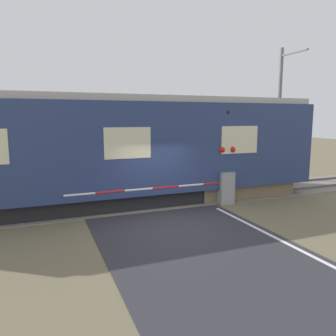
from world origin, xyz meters
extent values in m
plane|color=#6B6047|center=(0.00, 0.00, 0.00)|extent=(80.00, 80.00, 0.00)
cube|color=slate|center=(0.00, 3.08, 0.01)|extent=(36.00, 3.20, 0.03)
cube|color=#595451|center=(0.00, 2.36, 0.08)|extent=(36.00, 0.08, 0.10)
cube|color=#595451|center=(0.00, 3.80, 0.08)|extent=(36.00, 0.08, 0.10)
cube|color=black|center=(-0.98, 3.08, 0.30)|extent=(15.05, 2.62, 0.60)
cube|color=navy|center=(-0.98, 3.08, 2.27)|extent=(16.36, 3.08, 3.34)
cube|color=#ADA89E|center=(-0.98, 3.08, 4.06)|extent=(16.04, 2.84, 0.24)
cube|color=beige|center=(3.52, 1.53, 2.52)|extent=(1.64, 0.02, 1.07)
cube|color=beige|center=(-0.98, 1.53, 2.52)|extent=(1.64, 0.02, 1.07)
cube|color=gray|center=(2.96, 1.58, 0.64)|extent=(0.60, 0.44, 1.27)
cylinder|color=gray|center=(2.96, 1.58, 0.87)|extent=(0.16, 0.16, 0.18)
cylinder|color=red|center=(2.45, 1.58, 0.87)|extent=(1.02, 0.11, 0.11)
cylinder|color=white|center=(1.43, 1.58, 0.87)|extent=(1.02, 0.11, 0.11)
cylinder|color=red|center=(0.41, 1.58, 0.87)|extent=(1.02, 0.11, 0.11)
cylinder|color=white|center=(-0.61, 1.58, 0.87)|extent=(1.02, 0.11, 0.11)
cylinder|color=red|center=(-1.63, 1.58, 0.87)|extent=(1.02, 0.11, 0.11)
cylinder|color=white|center=(-2.65, 1.58, 0.87)|extent=(1.02, 0.11, 0.11)
cylinder|color=red|center=(-3.16, 1.58, 0.87)|extent=(0.20, 0.02, 0.20)
cylinder|color=gray|center=(2.97, 1.59, 1.74)|extent=(0.11, 0.11, 3.48)
cube|color=gray|center=(2.97, 1.59, 2.16)|extent=(0.59, 0.07, 0.07)
sphere|color=red|center=(2.74, 1.54, 2.16)|extent=(0.24, 0.24, 0.24)
sphere|color=red|center=(3.21, 1.54, 2.16)|extent=(0.24, 0.24, 0.24)
cylinder|color=black|center=(2.74, 1.65, 2.16)|extent=(0.30, 0.06, 0.30)
cylinder|color=black|center=(3.21, 1.65, 2.16)|extent=(0.30, 0.06, 0.30)
cube|color=white|center=(2.97, 1.55, 2.78)|extent=(0.63, 0.02, 0.30)
sphere|color=black|center=(2.97, 1.59, 3.58)|extent=(0.18, 0.18, 0.18)
cylinder|color=slate|center=(8.26, 4.98, 3.49)|extent=(0.20, 0.20, 6.98)
cube|color=slate|center=(8.26, 4.08, 6.58)|extent=(0.10, 1.80, 0.08)
cube|color=#726047|center=(4.30, 1.73, 0.55)|extent=(4.39, 0.06, 1.10)
camera|label=1|loc=(-3.83, -9.35, 3.38)|focal=35.00mm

